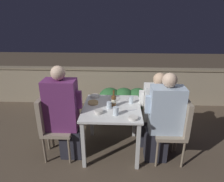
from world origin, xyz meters
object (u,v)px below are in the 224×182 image
object	(u,v)px
potted_plant	(55,105)
beer_bottle	(114,100)
person_purple_stripe	(64,114)
person_white_polo	(155,110)
chair_left_near	(51,122)
chair_right_near	(177,125)
chair_left_far	(54,112)
person_blue_shirt	(163,119)
chair_right_far	(168,113)

from	to	relation	value
potted_plant	beer_bottle	bearing A→B (deg)	-29.26
person_purple_stripe	person_white_polo	size ratio (longest dim) A/B	1.14
chair_left_near	potted_plant	xyz separation A→B (m)	(-0.21, 0.80, -0.13)
chair_right_near	potted_plant	world-z (taller)	chair_right_near
beer_bottle	potted_plant	bearing A→B (deg)	150.74
chair_left_far	person_blue_shirt	world-z (taller)	person_blue_shirt
chair_left_near	chair_left_far	world-z (taller)	same
chair_left_far	potted_plant	xyz separation A→B (m)	(-0.16, 0.51, -0.13)
person_purple_stripe	person_blue_shirt	xyz separation A→B (m)	(1.36, -0.01, -0.04)
chair_right_near	chair_right_far	world-z (taller)	same
chair_left_far	beer_bottle	size ratio (longest dim) A/B	3.90
person_blue_shirt	potted_plant	world-z (taller)	person_blue_shirt
potted_plant	chair_left_far	bearing A→B (deg)	-72.38
person_blue_shirt	beer_bottle	world-z (taller)	person_blue_shirt
person_blue_shirt	potted_plant	size ratio (longest dim) A/B	1.84
chair_left_near	beer_bottle	world-z (taller)	beer_bottle
chair_left_far	person_blue_shirt	distance (m)	1.64
chair_left_far	person_purple_stripe	bearing A→B (deg)	-49.87
person_purple_stripe	person_blue_shirt	bearing A→B (deg)	-0.33
chair_right_far	person_blue_shirt	bearing A→B (deg)	-112.70
person_blue_shirt	person_white_polo	bearing A→B (deg)	99.41
person_purple_stripe	chair_right_near	bearing A→B (deg)	-0.29
chair_right_near	person_blue_shirt	size ratio (longest dim) A/B	0.73
chair_right_far	potted_plant	distance (m)	1.97
chair_right_near	potted_plant	bearing A→B (deg)	157.69
chair_left_far	potted_plant	distance (m)	0.55
chair_left_near	chair_right_far	world-z (taller)	same
person_blue_shirt	potted_plant	distance (m)	1.96
chair_left_near	person_blue_shirt	bearing A→B (deg)	-0.29
chair_left_near	potted_plant	distance (m)	0.84
chair_left_near	chair_left_far	size ratio (longest dim) A/B	1.00
chair_right_near	beer_bottle	xyz separation A→B (m)	(-0.88, 0.20, 0.27)
chair_right_far	person_white_polo	xyz separation A→B (m)	(-0.20, 0.00, 0.04)
chair_right_far	chair_left_near	bearing A→B (deg)	-168.76
chair_left_near	chair_right_near	bearing A→B (deg)	-0.26
beer_bottle	chair_left_near	bearing A→B (deg)	-167.75
person_purple_stripe	person_white_polo	bearing A→B (deg)	14.55
chair_right_near	person_purple_stripe	bearing A→B (deg)	179.71
chair_left_near	person_white_polo	distance (m)	1.54
chair_right_far	potted_plant	bearing A→B (deg)	166.45
person_purple_stripe	chair_right_far	world-z (taller)	person_purple_stripe
chair_left_far	beer_bottle	distance (m)	0.97
chair_left_far	person_blue_shirt	bearing A→B (deg)	-10.60
potted_plant	person_purple_stripe	bearing A→B (deg)	-62.97
chair_left_near	person_blue_shirt	size ratio (longest dim) A/B	0.73
person_white_polo	chair_right_near	bearing A→B (deg)	-53.51
person_white_polo	potted_plant	world-z (taller)	person_white_polo
chair_left_far	chair_left_near	bearing A→B (deg)	-80.26
chair_left_far	chair_right_near	distance (m)	1.83
chair_left_near	chair_right_far	xyz separation A→B (m)	(1.70, 0.34, 0.00)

